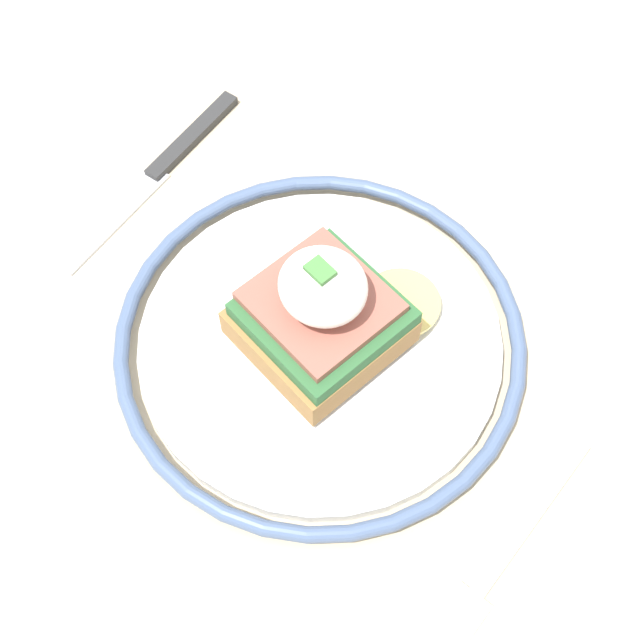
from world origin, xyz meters
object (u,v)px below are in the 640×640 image
Objects in this scene: sandwich at (323,312)px; fork at (507,551)px; plate at (320,341)px; knife at (165,165)px.

fork is at bearing 176.41° from sandwich.
plate is 1.73× the size of fork.
plate is at bearing 73.53° from sandwich.
sandwich reaches higher than knife.
knife is at bearing -4.35° from plate.
sandwich reaches higher than plate.
knife is (0.19, -0.01, -0.01)m from plate.
plate reaches higher than knife.
sandwich is 0.19m from knife.
knife is at bearing -3.73° from sandwich.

